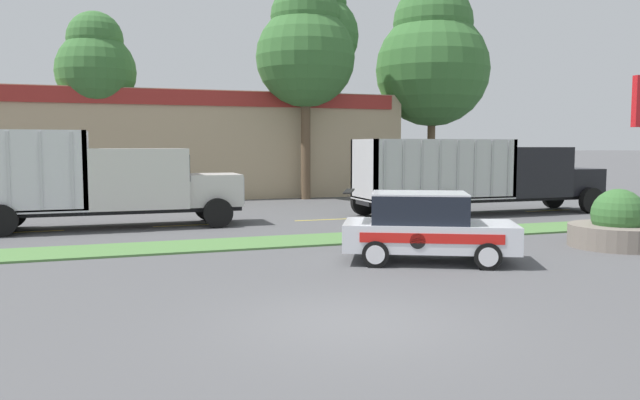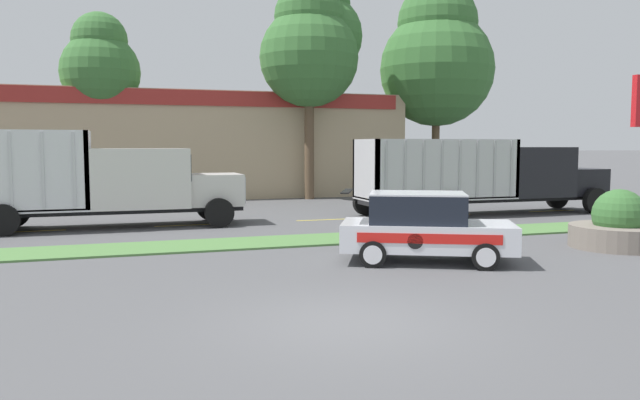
% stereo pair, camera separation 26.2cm
% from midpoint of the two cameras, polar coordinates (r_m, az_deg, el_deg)
% --- Properties ---
extents(ground_plane, '(600.00, 600.00, 0.00)m').
position_cam_midpoint_polar(ground_plane, '(10.60, 2.44, -11.14)').
color(ground_plane, '#515154').
extents(grass_verge, '(120.00, 2.20, 0.06)m').
position_cam_midpoint_polar(grass_verge, '(18.80, -7.33, -3.96)').
color(grass_verge, '#517F42').
rests_on(grass_verge, ground_plane).
extents(centre_line_3, '(2.40, 0.14, 0.01)m').
position_cam_midpoint_polar(centre_line_3, '(23.64, -25.57, -2.64)').
color(centre_line_3, yellow).
rests_on(centre_line_3, ground_plane).
extents(centre_line_4, '(2.40, 0.14, 0.01)m').
position_cam_midpoint_polar(centre_line_4, '(23.62, -12.44, -2.27)').
color(centre_line_4, yellow).
rests_on(centre_line_4, ground_plane).
extents(centre_line_5, '(2.40, 0.14, 0.01)m').
position_cam_midpoint_polar(centre_line_5, '(24.81, 0.05, -1.81)').
color(centre_line_5, yellow).
rests_on(centre_line_5, ground_plane).
extents(centre_line_6, '(2.40, 0.14, 0.01)m').
position_cam_midpoint_polar(centre_line_6, '(27.04, 10.94, -1.34)').
color(centre_line_6, yellow).
rests_on(centre_line_6, ground_plane).
extents(centre_line_7, '(2.40, 0.14, 0.01)m').
position_cam_midpoint_polar(centre_line_7, '(30.09, 19.89, -0.91)').
color(centre_line_7, yellow).
rests_on(centre_line_7, ground_plane).
extents(dump_truck_mid, '(11.16, 2.70, 3.47)m').
position_cam_midpoint_polar(dump_truck_mid, '(23.54, -19.36, 1.34)').
color(dump_truck_mid, black).
rests_on(dump_truck_mid, ground_plane).
extents(dump_truck_trail, '(11.37, 2.75, 3.20)m').
position_cam_midpoint_polar(dump_truck_trail, '(28.13, 15.99, 1.92)').
color(dump_truck_trail, black).
rests_on(dump_truck_trail, ground_plane).
extents(rally_car, '(4.68, 3.57, 1.80)m').
position_cam_midpoint_polar(rally_car, '(15.98, 9.18, -2.43)').
color(rally_car, silver).
rests_on(rally_car, ground_plane).
extents(stone_planter, '(2.74, 2.74, 1.70)m').
position_cam_midpoint_polar(stone_planter, '(20.04, 25.23, -2.26)').
color(stone_planter, slate).
rests_on(stone_planter, ground_plane).
extents(store_building_backdrop, '(26.54, 12.10, 5.90)m').
position_cam_midpoint_polar(store_building_backdrop, '(39.56, -14.47, 4.85)').
color(store_building_backdrop, tan).
rests_on(store_building_backdrop, ground_plane).
extents(tree_behind_left, '(4.56, 4.56, 12.52)m').
position_cam_midpoint_polar(tree_behind_left, '(36.28, -0.37, 15.30)').
color(tree_behind_left, brown).
rests_on(tree_behind_left, ground_plane).
extents(tree_behind_centre, '(4.07, 4.07, 9.82)m').
position_cam_midpoint_polar(tree_behind_centre, '(34.94, -20.03, 11.56)').
color(tree_behind_centre, brown).
rests_on(tree_behind_centre, ground_plane).
extents(tree_behind_right, '(5.39, 5.39, 11.76)m').
position_cam_midpoint_polar(tree_behind_right, '(34.74, -1.56, 13.75)').
color(tree_behind_right, brown).
rests_on(tree_behind_right, ground_plane).
extents(tree_behind_far_right, '(6.92, 6.92, 12.77)m').
position_cam_midpoint_polar(tree_behind_far_right, '(39.47, 10.06, 12.68)').
color(tree_behind_far_right, brown).
rests_on(tree_behind_far_right, ground_plane).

